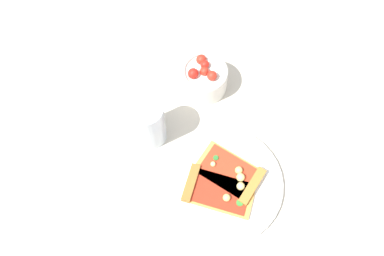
% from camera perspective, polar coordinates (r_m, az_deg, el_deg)
% --- Properties ---
extents(ground_plane, '(2.40, 2.40, 0.00)m').
position_cam_1_polar(ground_plane, '(0.92, 7.57, -5.99)').
color(ground_plane, beige).
rests_on(ground_plane, ground).
extents(plate, '(0.27, 0.27, 0.01)m').
position_cam_1_polar(plate, '(0.90, 4.34, -7.97)').
color(plate, white).
rests_on(plate, ground_plane).
extents(pizza_slice_near, '(0.16, 0.10, 0.02)m').
position_cam_1_polar(pizza_slice_near, '(0.88, 3.39, -9.01)').
color(pizza_slice_near, gold).
rests_on(pizza_slice_near, plate).
extents(pizza_slice_far, '(0.16, 0.11, 0.03)m').
position_cam_1_polar(pizza_slice_far, '(0.89, 5.98, -6.80)').
color(pizza_slice_far, gold).
rests_on(pizza_slice_far, plate).
extents(salad_bowl, '(0.11, 0.11, 0.09)m').
position_cam_1_polar(salad_bowl, '(0.97, 1.82, 7.27)').
color(salad_bowl, white).
rests_on(salad_bowl, ground_plane).
extents(soda_glass, '(0.08, 0.08, 0.13)m').
position_cam_1_polar(soda_glass, '(0.89, -6.32, 0.61)').
color(soda_glass, silver).
rests_on(soda_glass, ground_plane).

